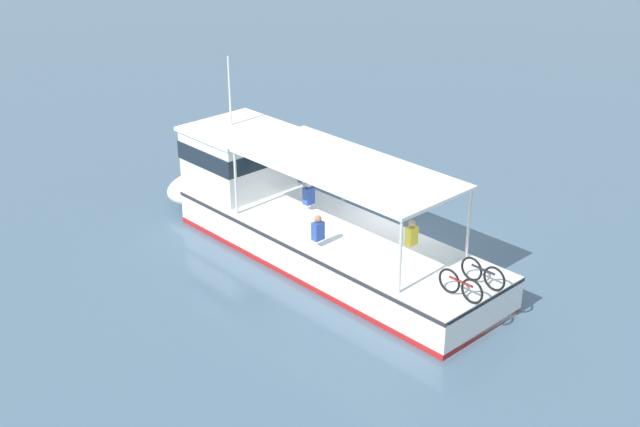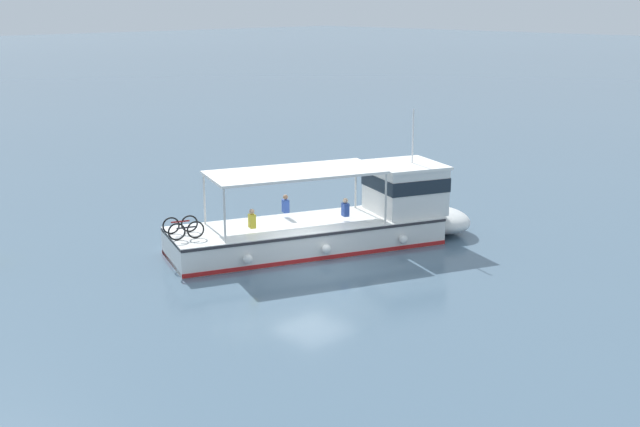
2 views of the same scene
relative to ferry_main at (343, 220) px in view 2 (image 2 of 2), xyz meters
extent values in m
plane|color=slate|center=(-1.20, 2.89, -1.02)|extent=(400.00, 400.00, 0.00)
cube|color=white|center=(0.59, 1.50, -0.47)|extent=(6.92, 11.22, 1.10)
ellipsoid|color=white|center=(-1.67, -4.27, -0.47)|extent=(3.54, 3.12, 1.01)
cube|color=red|center=(0.59, 1.50, -0.92)|extent=(6.96, 11.24, 0.16)
cube|color=#2D2D33|center=(0.59, 1.50, 0.00)|extent=(6.98, 11.24, 0.10)
cube|color=white|center=(-1.01, -2.59, 1.03)|extent=(3.48, 3.41, 1.90)
cube|color=#19232D|center=(-1.01, -2.59, 1.37)|extent=(3.56, 3.47, 0.56)
cube|color=white|center=(-1.01, -2.59, 2.04)|extent=(3.69, 3.62, 0.12)
cube|color=white|center=(0.76, 1.92, 2.13)|extent=(5.19, 7.31, 0.10)
cylinder|color=silver|center=(0.84, -1.60, 1.08)|extent=(0.08, 0.08, 2.00)
cylinder|color=silver|center=(-1.70, -0.61, 1.08)|extent=(0.08, 0.08, 2.00)
cylinder|color=silver|center=(3.21, 4.45, 1.08)|extent=(0.08, 0.08, 2.00)
cylinder|color=silver|center=(0.68, 5.44, 1.08)|extent=(0.08, 0.08, 2.00)
cylinder|color=silver|center=(-1.12, -2.87, 3.20)|extent=(0.06, 0.06, 2.20)
sphere|color=white|center=(-2.31, -1.01, -0.52)|extent=(0.36, 0.36, 0.36)
sphere|color=white|center=(-1.10, 2.06, -0.52)|extent=(0.36, 0.36, 0.36)
sphere|color=white|center=(0.03, 4.95, -0.52)|extent=(0.36, 0.36, 0.36)
torus|color=black|center=(2.67, 5.57, 0.41)|extent=(0.30, 0.64, 0.66)
torus|color=black|center=(2.93, 6.23, 0.41)|extent=(0.30, 0.64, 0.66)
cylinder|color=maroon|center=(2.80, 5.90, 0.53)|extent=(0.31, 0.67, 0.06)
torus|color=black|center=(1.84, 5.90, 0.41)|extent=(0.30, 0.64, 0.66)
torus|color=black|center=(2.09, 6.56, 0.41)|extent=(0.30, 0.64, 0.66)
cylinder|color=#232328|center=(1.96, 6.23, 0.53)|extent=(0.31, 0.67, 0.06)
cube|color=yellow|center=(0.94, 3.97, 0.54)|extent=(0.38, 0.32, 0.52)
sphere|color=tan|center=(0.94, 3.97, 0.91)|extent=(0.20, 0.20, 0.20)
cube|color=#2D4CA5|center=(1.75, 1.53, 0.54)|extent=(0.38, 0.32, 0.52)
sphere|color=#9E7051|center=(1.75, 1.53, 0.91)|extent=(0.20, 0.20, 0.20)
cube|color=#2D4CA5|center=(-0.33, 0.24, 0.54)|extent=(0.38, 0.32, 0.52)
sphere|color=beige|center=(-0.33, 0.24, 0.91)|extent=(0.20, 0.20, 0.20)
camera|label=1|loc=(20.28, 10.33, 10.52)|focal=46.58mm
camera|label=2|loc=(-21.75, 22.71, 8.59)|focal=45.63mm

